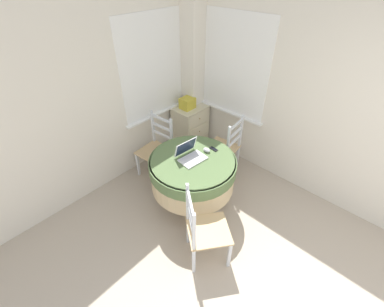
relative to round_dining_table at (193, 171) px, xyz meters
name	(u,v)px	position (x,y,z in m)	size (l,w,h in m)	color
corner_room_shell	(219,109)	(0.43, -0.03, 0.72)	(4.40, 5.24, 2.55)	silver
round_dining_table	(193,171)	(0.00, 0.00, 0.00)	(1.10, 1.10, 0.75)	#4C3D2D
laptop	(190,155)	(0.00, 0.04, 0.24)	(0.35, 0.31, 0.22)	white
computer_mouse	(207,150)	(0.23, -0.03, 0.22)	(0.06, 0.10, 0.05)	silver
cell_phone	(214,149)	(0.33, -0.06, 0.20)	(0.06, 0.12, 0.01)	black
dining_chair_near_back_window	(157,149)	(0.09, 0.82, -0.11)	(0.47, 0.46, 0.96)	tan
dining_chair_near_right_window	(225,147)	(0.81, 0.09, -0.11)	(0.47, 0.48, 0.96)	tan
dining_chair_camera_near	(204,230)	(-0.51, -0.64, -0.11)	(0.61, 0.60, 0.96)	tan
corner_cabinet	(190,126)	(0.98, 0.96, -0.18)	(0.56, 0.44, 0.76)	beige
storage_box	(187,103)	(0.92, 0.96, 0.28)	(0.22, 0.19, 0.17)	gold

